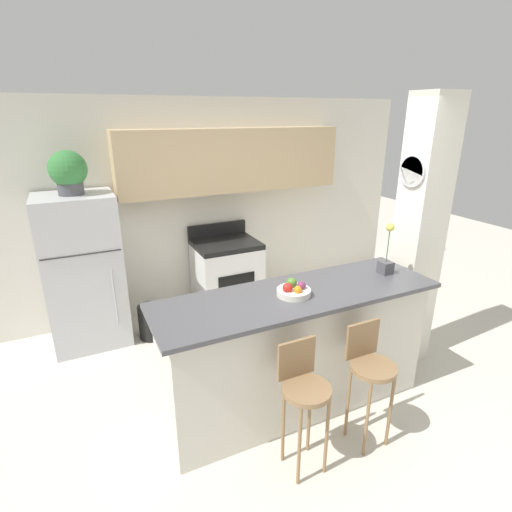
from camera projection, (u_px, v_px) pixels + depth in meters
ground_plane at (294, 403)px, 3.46m from camera, size 14.00×14.00×0.00m
wall_back at (216, 188)px, 4.83m from camera, size 5.60×0.38×2.55m
pillar_right at (418, 237)px, 3.73m from camera, size 0.38×0.32×2.55m
counter_bar at (296, 350)px, 3.28m from camera, size 2.30×0.70×1.05m
refrigerator at (84, 272)px, 4.16m from camera, size 0.76×0.67×1.62m
stove_range at (227, 276)px, 4.95m from camera, size 0.76×0.64×1.07m
bar_stool_left at (304, 390)px, 2.67m from camera, size 0.33×0.33×0.95m
bar_stool_right at (369, 368)px, 2.90m from camera, size 0.33×0.33×0.95m
potted_plant_on_fridge at (68, 172)px, 3.81m from camera, size 0.35×0.35×0.42m
orchid_vase at (386, 259)px, 3.43m from camera, size 0.10×0.10×0.45m
fruit_bowl at (294, 290)px, 3.05m from camera, size 0.26×0.26×0.12m
trash_bin at (151, 321)px, 4.43m from camera, size 0.28×0.28×0.38m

